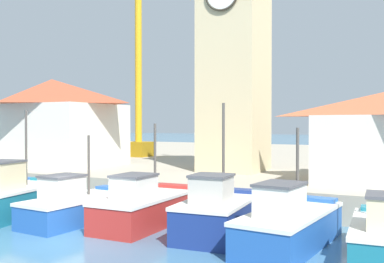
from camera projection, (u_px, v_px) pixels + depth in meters
The scene contains 10 objects.
ground_plane at pixel (68, 239), 15.13m from camera, with size 300.00×300.00×0.00m, color teal.
quay_wharf at pixel (283, 162), 38.34m from camera, with size 120.00×40.00×1.19m, color #A89E89.
fishing_boat_left_inner at pixel (15, 197), 18.82m from camera, with size 2.84×5.33×4.46m.
fishing_boat_mid_left at pixel (77, 206), 17.63m from camera, with size 2.27×4.89×3.42m.
fishing_boat_center at pixel (146, 207), 17.12m from camera, with size 2.16×5.07×3.89m.
fishing_boat_mid_right at pixel (218, 213), 15.50m from camera, with size 2.36×4.34×4.62m.
fishing_boat_right_inner at pixel (289, 224), 14.06m from camera, with size 2.42×5.31×3.75m.
clock_tower at pixel (234, 39), 25.53m from camera, with size 3.86×3.86×15.88m.
warehouse_left at pixel (52, 121), 29.39m from camera, with size 8.78×6.18×5.61m.
port_crane_near at pixel (140, 76), 37.11m from camera, with size 2.42×8.97×17.48m.
Camera 1 is at (10.63, -11.46, 3.88)m, focal length 42.00 mm.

